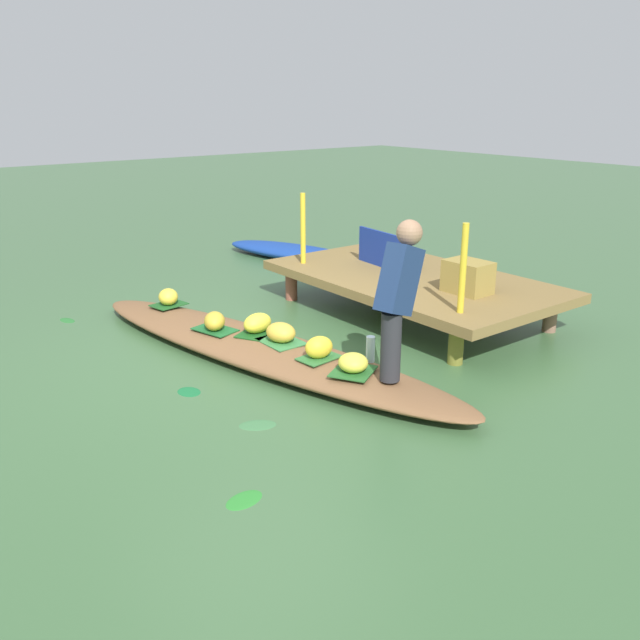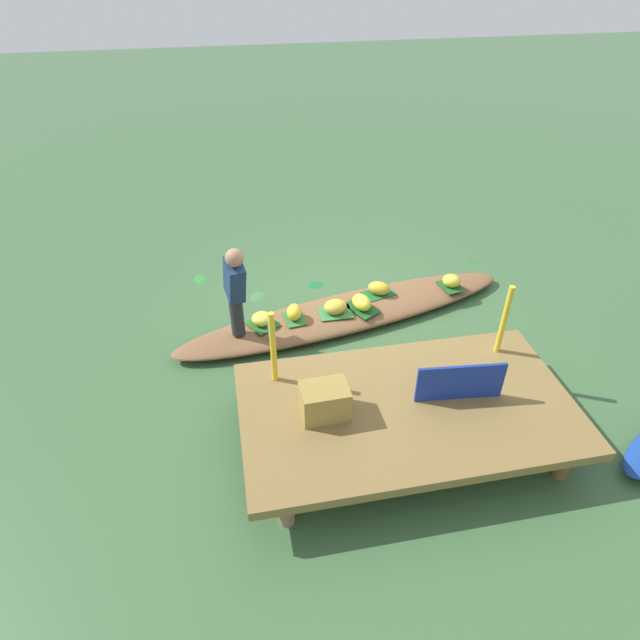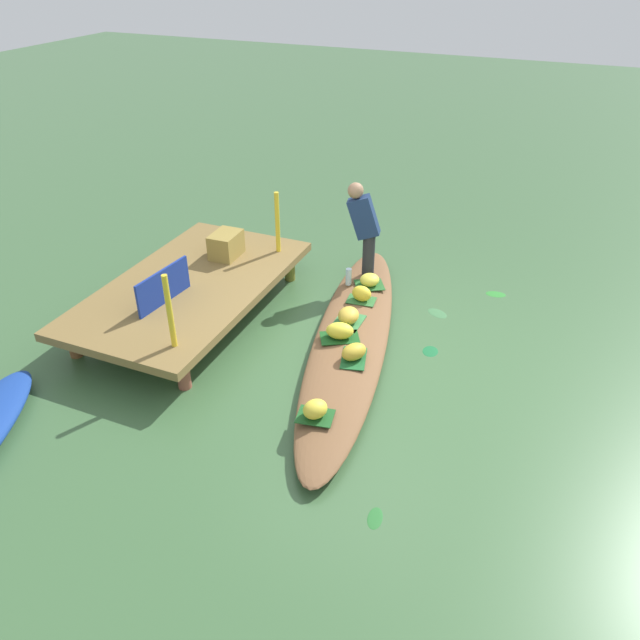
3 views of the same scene
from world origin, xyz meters
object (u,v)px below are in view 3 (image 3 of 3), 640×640
vendor_boat (351,340)px  banana_bunch_0 (362,294)px  water_bottle (349,277)px  banana_bunch_4 (370,280)px  banana_bunch_5 (315,409)px  banana_bunch_2 (340,331)px  vendor_person (364,224)px  banana_bunch_1 (354,352)px  market_banner (164,286)px  produce_crate (226,245)px  banana_bunch_3 (349,315)px

vendor_boat → banana_bunch_0: size_ratio=18.46×
water_bottle → banana_bunch_4: bearing=-72.6°
water_bottle → banana_bunch_5: bearing=-166.0°
banana_bunch_0 → banana_bunch_2: bearing=-176.3°
vendor_person → water_bottle: size_ratio=5.55×
banana_bunch_1 → market_banner: (-0.13, 2.26, 0.36)m
banana_bunch_1 → produce_crate: bearing=62.1°
banana_bunch_4 → produce_crate: (-0.41, 1.84, 0.33)m
banana_bunch_3 → market_banner: bearing=111.9°
vendor_boat → banana_bunch_0: (0.72, 0.14, 0.20)m
banana_bunch_0 → banana_bunch_3: 0.53m
vendor_person → water_bottle: 0.69m
banana_bunch_0 → produce_crate: 1.90m
banana_bunch_2 → market_banner: size_ratio=0.36×
water_bottle → market_banner: 2.33m
banana_bunch_2 → produce_crate: bearing=65.9°
vendor_boat → banana_bunch_3: (0.20, 0.11, 0.19)m
vendor_boat → market_banner: (-0.59, 2.06, 0.55)m
banana_bunch_2 → banana_bunch_5: (-1.32, -0.27, -0.00)m
banana_bunch_0 → market_banner: size_ratio=0.29×
banana_bunch_5 → market_banner: bearing=68.7°
vendor_boat → banana_bunch_2: size_ratio=14.79×
banana_bunch_3 → market_banner: size_ratio=0.35×
banana_bunch_3 → vendor_person: size_ratio=0.24×
water_bottle → market_banner: size_ratio=0.26×
vendor_person → market_banner: 2.62m
banana_bunch_1 → market_banner: size_ratio=0.34×
banana_bunch_5 → water_bottle: bearing=14.0°
vendor_boat → produce_crate: bearing=58.5°
vendor_person → vendor_boat: bearing=-164.9°
banana_bunch_4 → banana_bunch_0: bearing=-174.8°
banana_bunch_0 → produce_crate: bearing=90.2°
vendor_boat → produce_crate: produce_crate is taller
banana_bunch_2 → banana_bunch_5: bearing=-168.2°
vendor_person → water_bottle: (-0.36, 0.06, -0.59)m
vendor_boat → banana_bunch_3: banana_bunch_3 is taller
vendor_boat → banana_bunch_4: banana_bunch_4 is taller
banana_bunch_2 → market_banner: 2.06m
banana_bunch_0 → banana_bunch_5: size_ratio=1.01×
banana_bunch_0 → banana_bunch_4: size_ratio=0.97×
banana_bunch_0 → banana_bunch_2: (-0.87, -0.06, -0.00)m
water_bottle → produce_crate: produce_crate is taller
produce_crate → banana_bunch_0: bearing=-89.8°
vendor_boat → banana_bunch_4: 1.15m
banana_bunch_0 → banana_bunch_3: bearing=-176.9°
banana_bunch_0 → banana_bunch_1: banana_bunch_0 is taller
vendor_person → banana_bunch_0: bearing=-160.8°
banana_bunch_1 → water_bottle: size_ratio=1.31×
vendor_boat → vendor_person: size_ratio=3.69×
vendor_boat → vendor_person: bearing=3.1°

